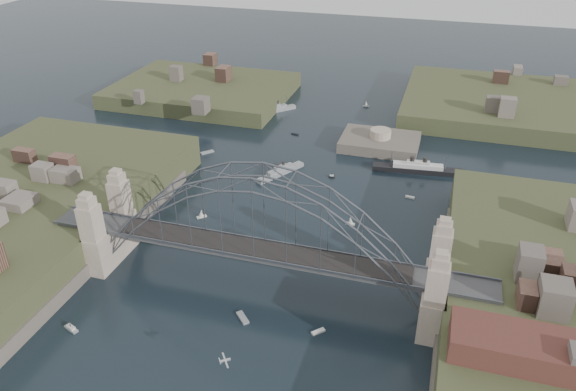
# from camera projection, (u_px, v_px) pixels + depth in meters

# --- Properties ---
(ground) EXTENTS (500.00, 500.00, 0.00)m
(ground) POSITION_uv_depth(u_px,v_px,m) (261.00, 286.00, 104.84)
(ground) COLOR black
(ground) RESTS_ON ground
(bridge) EXTENTS (84.00, 13.80, 24.60)m
(bridge) POSITION_uv_depth(u_px,v_px,m) (259.00, 232.00, 98.77)
(bridge) COLOR #444447
(bridge) RESTS_ON ground
(shore_west) EXTENTS (50.50, 90.00, 12.00)m
(shore_west) POSITION_uv_depth(u_px,v_px,m) (8.00, 230.00, 118.29)
(shore_west) COLOR #3E4325
(shore_west) RESTS_ON ground
(headland_nw) EXTENTS (60.00, 45.00, 9.00)m
(headland_nw) POSITION_uv_depth(u_px,v_px,m) (203.00, 96.00, 197.61)
(headland_nw) COLOR #3E4325
(headland_nw) RESTS_ON ground
(headland_ne) EXTENTS (70.00, 55.00, 9.50)m
(headland_ne) POSITION_uv_depth(u_px,v_px,m) (512.00, 111.00, 183.58)
(headland_ne) COLOR #3E4325
(headland_ne) RESTS_ON ground
(fort_island) EXTENTS (22.00, 16.00, 9.40)m
(fort_island) POSITION_uv_depth(u_px,v_px,m) (379.00, 148.00, 160.33)
(fort_island) COLOR #595147
(fort_island) RESTS_ON ground
(wharf_shed) EXTENTS (20.00, 8.00, 4.00)m
(wharf_shed) POSITION_uv_depth(u_px,v_px,m) (523.00, 348.00, 77.18)
(wharf_shed) COLOR #592D26
(wharf_shed) RESTS_ON shore_east
(naval_cruiser_near) EXTENTS (9.33, 14.50, 4.64)m
(naval_cruiser_near) POSITION_uv_depth(u_px,v_px,m) (280.00, 172.00, 144.79)
(naval_cruiser_near) COLOR #919699
(naval_cruiser_near) RESTS_ON ground
(naval_cruiser_far) EXTENTS (11.75, 12.45, 5.08)m
(naval_cruiser_far) POSITION_uv_depth(u_px,v_px,m) (275.00, 110.00, 184.44)
(naval_cruiser_far) COLOR #919699
(naval_cruiser_far) RESTS_ON ground
(ocean_liner) EXTENTS (23.72, 5.74, 5.77)m
(ocean_liner) POSITION_uv_depth(u_px,v_px,m) (418.00, 169.00, 145.91)
(ocean_liner) COLOR black
(ocean_liner) RESTS_ON ground
(aeroplane) EXTENTS (2.09, 2.67, 0.46)m
(aeroplane) POSITION_uv_depth(u_px,v_px,m) (224.00, 361.00, 79.51)
(aeroplane) COLOR silver
(small_boat_a) EXTENTS (2.23, 2.12, 2.38)m
(small_boat_a) POSITION_uv_depth(u_px,v_px,m) (201.00, 214.00, 125.94)
(small_boat_a) COLOR silver
(small_boat_a) RESTS_ON ground
(small_boat_b) EXTENTS (2.11, 1.10, 2.38)m
(small_boat_b) POSITION_uv_depth(u_px,v_px,m) (350.00, 221.00, 123.29)
(small_boat_b) COLOR silver
(small_boat_b) RESTS_ON ground
(small_boat_c) EXTENTS (3.17, 3.21, 0.45)m
(small_boat_c) POSITION_uv_depth(u_px,v_px,m) (243.00, 318.00, 96.94)
(small_boat_c) COLOR silver
(small_boat_c) RESTS_ON ground
(small_boat_d) EXTENTS (2.29, 1.02, 0.45)m
(small_boat_d) POSITION_uv_depth(u_px,v_px,m) (410.00, 197.00, 134.19)
(small_boat_d) COLOR silver
(small_boat_d) RESTS_ON ground
(small_boat_e) EXTENTS (3.51, 3.70, 0.45)m
(small_boat_e) POSITION_uv_depth(u_px,v_px,m) (207.00, 152.00, 156.66)
(small_boat_e) COLOR silver
(small_boat_e) RESTS_ON ground
(small_boat_f) EXTENTS (1.59, 0.56, 1.43)m
(small_boat_f) POSITION_uv_depth(u_px,v_px,m) (332.00, 176.00, 143.44)
(small_boat_f) COLOR silver
(small_boat_f) RESTS_ON ground
(small_boat_h) EXTENTS (2.36, 1.27, 0.45)m
(small_boat_h) POSITION_uv_depth(u_px,v_px,m) (295.00, 134.00, 168.02)
(small_boat_h) COLOR silver
(small_boat_h) RESTS_ON ground
(small_boat_i) EXTENTS (2.42, 1.09, 2.38)m
(small_boat_i) POSITION_uv_depth(u_px,v_px,m) (399.00, 270.00, 107.83)
(small_boat_i) COLOR silver
(small_boat_i) RESTS_ON ground
(small_boat_j) EXTENTS (3.03, 1.91, 1.43)m
(small_boat_j) POSITION_uv_depth(u_px,v_px,m) (71.00, 328.00, 94.43)
(small_boat_j) COLOR silver
(small_boat_j) RESTS_ON ground
(small_boat_k) EXTENTS (2.18, 1.21, 2.38)m
(small_boat_k) POSITION_uv_depth(u_px,v_px,m) (366.00, 104.00, 188.48)
(small_boat_k) COLOR silver
(small_boat_k) RESTS_ON ground
(small_boat_l) EXTENTS (2.57, 1.68, 1.43)m
(small_boat_l) POSITION_uv_depth(u_px,v_px,m) (160.00, 191.00, 136.54)
(small_boat_l) COLOR silver
(small_boat_l) RESTS_ON ground
(small_boat_m) EXTENTS (2.25, 2.29, 0.45)m
(small_boat_m) POSITION_uv_depth(u_px,v_px,m) (318.00, 332.00, 93.91)
(small_boat_m) COLOR silver
(small_boat_m) RESTS_ON ground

